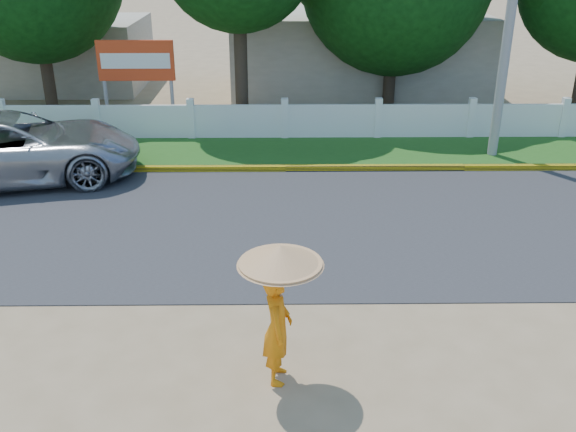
# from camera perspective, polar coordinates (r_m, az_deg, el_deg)

# --- Properties ---
(ground) EXTENTS (120.00, 120.00, 0.00)m
(ground) POSITION_cam_1_polar(r_m,az_deg,el_deg) (10.77, 0.12, -10.69)
(ground) COLOR #9E8460
(ground) RESTS_ON ground
(road) EXTENTS (60.00, 7.00, 0.02)m
(road) POSITION_cam_1_polar(r_m,az_deg,el_deg) (14.70, -0.11, -0.65)
(road) COLOR #38383A
(road) RESTS_ON ground
(grass_verge) EXTENTS (60.00, 3.50, 0.03)m
(grass_verge) POSITION_cam_1_polar(r_m,az_deg,el_deg) (19.59, -0.26, 5.75)
(grass_verge) COLOR #2D601E
(grass_verge) RESTS_ON ground
(curb) EXTENTS (40.00, 0.18, 0.16)m
(curb) POSITION_cam_1_polar(r_m,az_deg,el_deg) (17.96, -0.22, 4.26)
(curb) COLOR yellow
(curb) RESTS_ON ground
(fence) EXTENTS (40.00, 0.10, 1.10)m
(fence) POSITION_cam_1_polar(r_m,az_deg,el_deg) (20.82, -0.29, 8.40)
(fence) COLOR silver
(fence) RESTS_ON ground
(building_near) EXTENTS (10.00, 6.00, 3.20)m
(building_near) POSITION_cam_1_polar(r_m,az_deg,el_deg) (27.42, 6.08, 14.29)
(building_near) COLOR #B7AD99
(building_near) RESTS_ON ground
(building_far) EXTENTS (8.00, 5.00, 2.80)m
(building_far) POSITION_cam_1_polar(r_m,az_deg,el_deg) (29.94, -20.49, 13.38)
(building_far) COLOR #B7AD99
(building_far) RESTS_ON ground
(utility_pole) EXTENTS (0.28, 0.28, 8.31)m
(utility_pole) POSITION_cam_1_polar(r_m,az_deg,el_deg) (19.42, 19.22, 16.86)
(utility_pole) COLOR gray
(utility_pole) RESTS_ON ground
(vehicle) EXTENTS (7.08, 4.53, 1.82)m
(vehicle) POSITION_cam_1_polar(r_m,az_deg,el_deg) (18.49, -23.26, 5.58)
(vehicle) COLOR #A3A5AB
(vehicle) RESTS_ON ground
(monk_with_parasol) EXTENTS (1.22, 1.22, 2.21)m
(monk_with_parasol) POSITION_cam_1_polar(r_m,az_deg,el_deg) (9.10, -0.83, -7.00)
(monk_with_parasol) COLOR orange
(monk_with_parasol) RESTS_ON ground
(billboard) EXTENTS (2.50, 0.13, 2.95)m
(billboard) POSITION_cam_1_polar(r_m,az_deg,el_deg) (22.04, -13.35, 12.89)
(billboard) COLOR gray
(billboard) RESTS_ON ground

